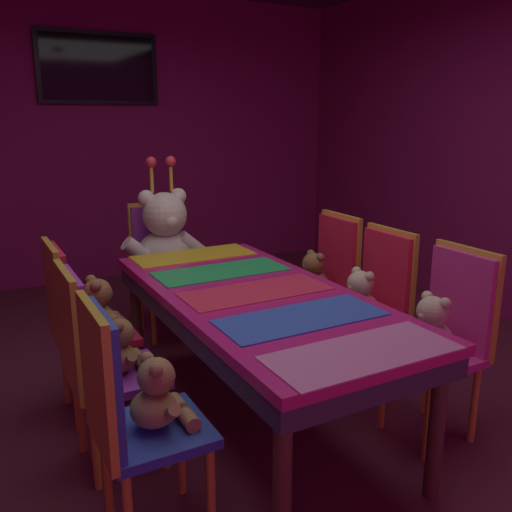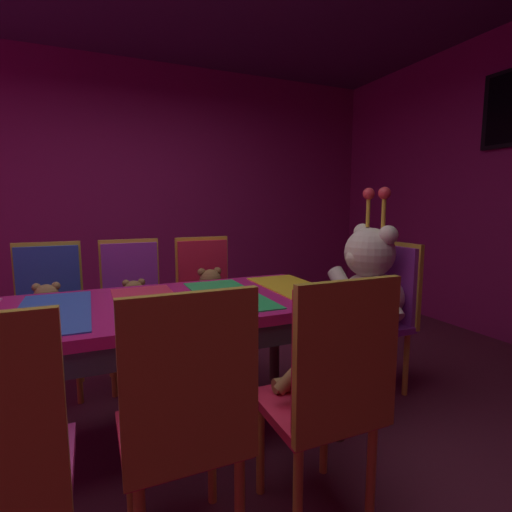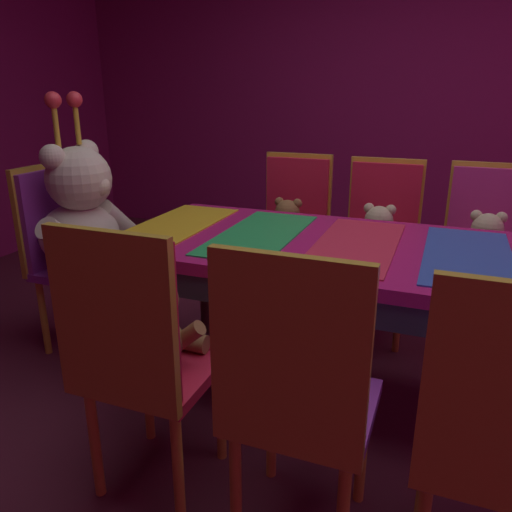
% 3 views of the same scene
% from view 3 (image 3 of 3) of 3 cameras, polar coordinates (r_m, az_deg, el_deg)
% --- Properties ---
extents(ground_plane, '(7.90, 7.90, 0.00)m').
position_cam_3_polar(ground_plane, '(2.40, 10.30, -15.84)').
color(ground_plane, '#591E33').
extents(wall_right, '(0.12, 6.40, 2.80)m').
position_cam_3_polar(wall_right, '(4.58, 18.16, 18.37)').
color(wall_right, '#8C1959').
rests_on(wall_right, ground_plane).
extents(banquet_table, '(0.90, 2.02, 0.75)m').
position_cam_3_polar(banquet_table, '(2.11, 11.30, -1.00)').
color(banquet_table, '#C61E72').
rests_on(banquet_table, ground_plane).
extents(chair_left_0, '(0.42, 0.41, 0.98)m').
position_cam_3_polar(chair_left_0, '(1.36, 27.05, -17.20)').
color(chair_left_0, '#2D47B2').
rests_on(chair_left_0, ground_plane).
extents(teddy_left_0, '(0.24, 0.31, 0.29)m').
position_cam_3_polar(teddy_left_0, '(1.48, 26.51, -14.51)').
color(teddy_left_0, '#9E7247').
rests_on(teddy_left_0, chair_left_0).
extents(chair_left_1, '(0.42, 0.41, 0.98)m').
position_cam_3_polar(chair_left_1, '(1.38, 4.37, -14.34)').
color(chair_left_1, purple).
rests_on(chair_left_1, ground_plane).
extents(teddy_left_1, '(0.22, 0.29, 0.27)m').
position_cam_3_polar(teddy_left_1, '(1.51, 5.98, -12.25)').
color(teddy_left_1, olive).
rests_on(teddy_left_1, chair_left_1).
extents(chair_left_2, '(0.42, 0.41, 0.98)m').
position_cam_3_polar(chair_left_2, '(1.60, -14.04, -9.89)').
color(chair_left_2, red).
rests_on(chair_left_2, ground_plane).
extents(teddy_left_2, '(0.26, 0.34, 0.32)m').
position_cam_3_polar(teddy_left_2, '(1.71, -11.24, -7.86)').
color(teddy_left_2, olive).
rests_on(teddy_left_2, chair_left_2).
extents(chair_right_0, '(0.42, 0.41, 0.98)m').
position_cam_3_polar(chair_right_0, '(2.91, 24.68, 1.91)').
color(chair_right_0, '#CC338C').
rests_on(chair_right_0, ground_plane).
extents(teddy_right_0, '(0.25, 0.33, 0.31)m').
position_cam_3_polar(teddy_right_0, '(2.77, 24.79, 1.01)').
color(teddy_right_0, beige).
rests_on(teddy_right_0, chair_right_0).
extents(chair_right_1, '(0.42, 0.41, 0.98)m').
position_cam_3_polar(chair_right_1, '(2.90, 14.16, 3.02)').
color(chair_right_1, red).
rests_on(chair_right_1, ground_plane).
extents(teddy_right_1, '(0.25, 0.33, 0.31)m').
position_cam_3_polar(teddy_right_1, '(2.76, 13.74, 2.16)').
color(teddy_right_1, beige).
rests_on(teddy_right_1, chair_right_1).
extents(chair_right_2, '(0.42, 0.41, 0.98)m').
position_cam_3_polar(chair_right_2, '(3.04, 4.39, 4.21)').
color(chair_right_2, red).
rests_on(chair_right_2, ground_plane).
extents(teddy_right_2, '(0.24, 0.31, 0.29)m').
position_cam_3_polar(teddy_right_2, '(2.91, 3.55, 3.33)').
color(teddy_right_2, olive).
rests_on(teddy_right_2, chair_right_2).
extents(throne_chair, '(0.41, 0.42, 0.98)m').
position_cam_3_polar(throne_chair, '(2.81, -21.43, 1.79)').
color(throne_chair, purple).
rests_on(throne_chair, ground_plane).
extents(king_teddy_bear, '(0.68, 0.53, 0.88)m').
position_cam_3_polar(king_teddy_bear, '(2.66, -19.09, 4.39)').
color(king_teddy_bear, silver).
rests_on(king_teddy_bear, throne_chair).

